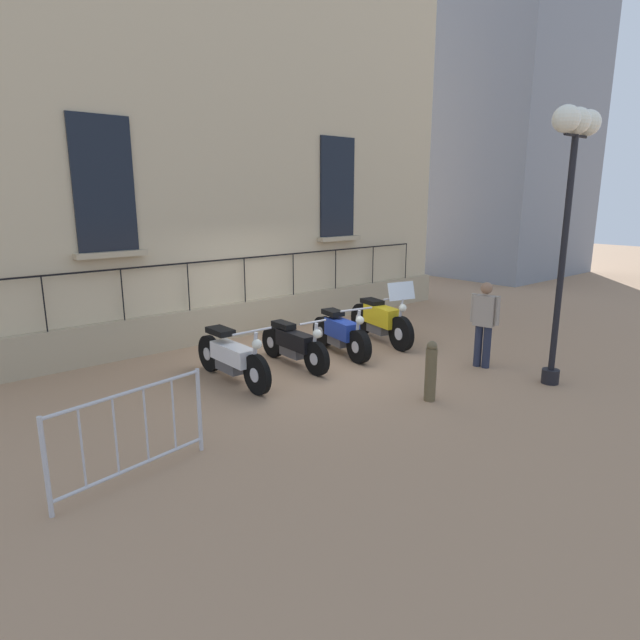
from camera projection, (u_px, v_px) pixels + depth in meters
name	position (u px, v px, depth m)	size (l,w,h in m)	color
ground_plane	(311.00, 358.00, 10.23)	(60.00, 60.00, 0.00)	#9E7A5B
building_facade	(230.00, 134.00, 11.23)	(0.82, 12.84, 8.89)	#C6B28E
motorcycle_white	(232.00, 358.00, 8.82)	(2.15, 0.71, 1.02)	black
motorcycle_black	(294.00, 345.00, 9.68)	(1.97, 0.56, 0.95)	black
motorcycle_blue	(341.00, 334.00, 10.38)	(1.92, 0.75, 1.02)	black
motorcycle_yellow	(381.00, 320.00, 11.21)	(2.15, 0.86, 1.39)	black
lamppost	(572.00, 166.00, 8.05)	(0.40, 1.10, 4.34)	black
crowd_barrier	(131.00, 432.00, 5.72)	(0.36, 1.84, 1.05)	#B7B7BF
bollard	(431.00, 371.00, 8.00)	(0.17, 0.17, 0.94)	brown
pedestrian_standing	(484.00, 320.00, 9.51)	(0.52, 0.29, 1.56)	#23283D
distant_building	(511.00, 117.00, 20.34)	(4.82, 5.90, 11.98)	gray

